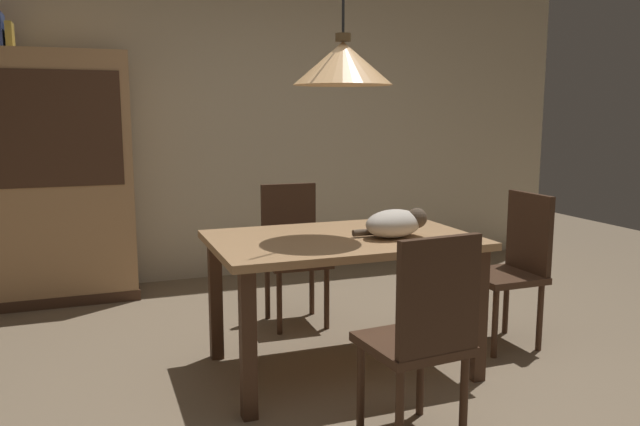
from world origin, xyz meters
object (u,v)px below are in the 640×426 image
(chair_far_back, at_px, (293,247))
(cat_sleeping, at_px, (396,223))
(pendant_lamp, at_px, (343,63))
(chair_right_side, at_px, (514,262))
(book_yellow_short, at_px, (10,36))
(hutch_bookcase, at_px, (55,184))
(chair_near_front, at_px, (423,331))
(dining_table, at_px, (342,255))

(chair_far_back, bearing_deg, cat_sleeping, -75.58)
(chair_far_back, bearing_deg, pendant_lamp, -90.16)
(chair_right_side, xyz_separation_m, pendant_lamp, (-1.13, -0.00, 1.15))
(cat_sleeping, relative_size, pendant_lamp, 0.31)
(pendant_lamp, bearing_deg, cat_sleeping, -25.10)
(chair_far_back, distance_m, book_yellow_short, 2.48)
(pendant_lamp, xyz_separation_m, book_yellow_short, (-1.73, 1.93, 0.28))
(chair_far_back, xyz_separation_m, hutch_bookcase, (-1.51, 1.05, 0.38))
(chair_near_front, height_order, hutch_bookcase, hutch_bookcase)
(chair_near_front, xyz_separation_m, chair_right_side, (1.12, 0.88, 0.00))
(chair_right_side, bearing_deg, book_yellow_short, 145.92)
(dining_table, relative_size, chair_far_back, 1.51)
(pendant_lamp, xyz_separation_m, hutch_bookcase, (-1.50, 1.93, -0.77))
(chair_far_back, bearing_deg, book_yellow_short, 148.63)
(dining_table, height_order, hutch_bookcase, hutch_bookcase)
(chair_near_front, bearing_deg, pendant_lamp, 90.46)
(dining_table, xyz_separation_m, book_yellow_short, (-1.73, 1.93, 1.29))
(cat_sleeping, xyz_separation_m, pendant_lamp, (-0.26, 0.12, 0.84))
(chair_near_front, height_order, chair_far_back, same)
(chair_right_side, bearing_deg, chair_near_front, -141.91)
(cat_sleeping, relative_size, book_yellow_short, 2.01)
(dining_table, xyz_separation_m, chair_far_back, (0.00, 0.88, -0.14))
(chair_near_front, height_order, pendant_lamp, pendant_lamp)
(cat_sleeping, bearing_deg, pendant_lamp, 154.90)
(book_yellow_short, bearing_deg, dining_table, -48.21)
(chair_far_back, xyz_separation_m, book_yellow_short, (-1.73, 1.05, 1.43))
(chair_near_front, xyz_separation_m, cat_sleeping, (0.25, 0.76, 0.32))
(dining_table, xyz_separation_m, cat_sleeping, (0.26, -0.12, 0.18))
(chair_right_side, xyz_separation_m, book_yellow_short, (-2.86, 1.93, 1.43))
(cat_sleeping, bearing_deg, chair_near_front, -108.46)
(cat_sleeping, height_order, pendant_lamp, pendant_lamp)
(chair_right_side, bearing_deg, dining_table, -179.95)
(chair_right_side, height_order, cat_sleeping, chair_right_side)
(cat_sleeping, height_order, hutch_bookcase, hutch_bookcase)
(chair_right_side, bearing_deg, chair_far_back, 142.07)
(hutch_bookcase, bearing_deg, chair_near_front, -61.72)
(dining_table, height_order, chair_near_front, chair_near_front)
(dining_table, xyz_separation_m, hutch_bookcase, (-1.50, 1.93, 0.24))
(dining_table, height_order, pendant_lamp, pendant_lamp)
(chair_near_front, distance_m, book_yellow_short, 3.60)
(dining_table, distance_m, book_yellow_short, 2.90)
(chair_right_side, distance_m, cat_sleeping, 0.93)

